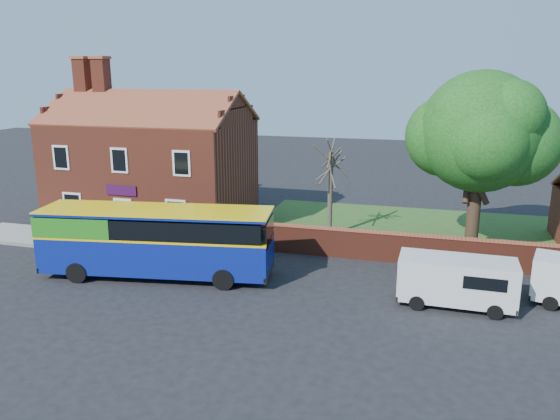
% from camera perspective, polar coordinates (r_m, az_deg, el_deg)
% --- Properties ---
extents(ground, '(120.00, 120.00, 0.00)m').
position_cam_1_polar(ground, '(25.17, -10.96, -8.65)').
color(ground, black).
rests_on(ground, ground).
extents(pavement, '(18.00, 3.50, 0.12)m').
position_cam_1_polar(pavement, '(33.18, -17.45, -3.26)').
color(pavement, gray).
rests_on(pavement, ground).
extents(kerb, '(18.00, 0.15, 0.14)m').
position_cam_1_polar(kerb, '(31.80, -19.14, -4.14)').
color(kerb, slate).
rests_on(kerb, ground).
extents(grass_strip, '(26.00, 12.00, 0.04)m').
position_cam_1_polar(grass_strip, '(35.08, 18.77, -2.49)').
color(grass_strip, '#426B28').
rests_on(grass_strip, ground).
extents(shop_building, '(12.30, 8.13, 10.50)m').
position_cam_1_polar(shop_building, '(37.20, -13.11, 4.22)').
color(shop_building, brown).
rests_on(shop_building, ground).
extents(boundary_wall, '(22.00, 0.38, 1.60)m').
position_cam_1_polar(boundary_wall, '(29.13, 19.45, -4.31)').
color(boundary_wall, maroon).
rests_on(boundary_wall, ground).
extents(bus, '(11.34, 4.39, 3.36)m').
position_cam_1_polar(bus, '(26.98, -13.47, -2.90)').
color(bus, navy).
rests_on(bus, ground).
extents(van_near, '(4.83, 2.10, 2.10)m').
position_cam_1_polar(van_near, '(24.32, 18.00, -6.96)').
color(van_near, silver).
rests_on(van_near, ground).
extents(large_tree, '(8.04, 6.36, 9.81)m').
position_cam_1_polar(large_tree, '(30.81, 20.33, 7.32)').
color(large_tree, black).
rests_on(large_tree, ground).
extents(bare_tree, '(2.10, 2.50, 5.60)m').
position_cam_1_polar(bare_tree, '(32.58, 5.28, 2.16)').
color(bare_tree, '#4C4238').
rests_on(bare_tree, ground).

